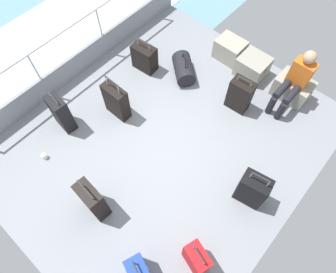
{
  "coord_description": "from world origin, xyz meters",
  "views": [
    {
      "loc": [
        1.6,
        -1.74,
        4.37
      ],
      "look_at": [
        0.09,
        -0.03,
        0.25
      ],
      "focal_mm": 32.08,
      "sensor_mm": 36.0,
      "label": 1
    }
  ],
  "objects": [
    {
      "name": "suitcase_6",
      "position": [
        1.57,
        0.09,
        0.33
      ],
      "size": [
        0.44,
        0.32,
        0.81
      ],
      "color": "black",
      "rests_on": "ground_plane"
    },
    {
      "name": "suitcase_3",
      "position": [
        -1.44,
        -0.88,
        0.35
      ],
      "size": [
        0.38,
        0.24,
        0.81
      ],
      "color": "black",
      "rests_on": "ground_plane"
    },
    {
      "name": "cargo_crate_2",
      "position": [
        1.06,
        2.16,
        0.2
      ],
      "size": [
        0.64,
        0.42,
        0.4
      ],
      "color": "gray",
      "rests_on": "ground_plane"
    },
    {
      "name": "duffel_bag",
      "position": [
        -0.67,
        1.26,
        0.17
      ],
      "size": [
        0.68,
        0.64,
        0.5
      ],
      "color": "black",
      "rests_on": "ground_plane"
    },
    {
      "name": "suitcase_0",
      "position": [
        -0.96,
        -0.12,
        0.33
      ],
      "size": [
        0.44,
        0.21,
        0.87
      ],
      "color": "black",
      "rests_on": "ground_plane"
    },
    {
      "name": "passenger_seated",
      "position": [
        1.06,
        1.97,
        0.58
      ],
      "size": [
        0.34,
        0.66,
        1.1
      ],
      "color": "orange",
      "rests_on": "ground_plane"
    },
    {
      "name": "suitcase_5",
      "position": [
        1.55,
        -1.13,
        0.29
      ],
      "size": [
        0.4,
        0.3,
        0.69
      ],
      "color": "red",
      "rests_on": "ground_plane"
    },
    {
      "name": "gunwale_port",
      "position": [
        -2.17,
        0.0,
        0.23
      ],
      "size": [
        0.06,
        5.2,
        0.45
      ],
      "primitive_type": "cube",
      "color": "gray",
      "rests_on": "ground_plane"
    },
    {
      "name": "suitcase_2",
      "position": [
        -1.33,
        0.93,
        0.26
      ],
      "size": [
        0.46,
        0.29,
        0.65
      ],
      "color": "black",
      "rests_on": "ground_plane"
    },
    {
      "name": "suitcase_4",
      "position": [
        0.49,
        1.34,
        0.31
      ],
      "size": [
        0.4,
        0.27,
        0.72
      ],
      "color": "black",
      "rests_on": "ground_plane"
    },
    {
      "name": "cargo_crate_0",
      "position": [
        -0.3,
        2.18,
        0.2
      ],
      "size": [
        0.55,
        0.41,
        0.4
      ],
      "color": "#9E9989",
      "rests_on": "ground_plane"
    },
    {
      "name": "paper_cup",
      "position": [
        -1.23,
        -1.52,
        0.05
      ],
      "size": [
        0.08,
        0.08,
        0.1
      ],
      "primitive_type": "cylinder",
      "color": "white",
      "rests_on": "ground_plane"
    },
    {
      "name": "railing_port",
      "position": [
        -2.17,
        0.0,
        0.78
      ],
      "size": [
        0.04,
        4.2,
        1.02
      ],
      "color": "silver",
      "rests_on": "ground_plane"
    },
    {
      "name": "sea_wake",
      "position": [
        -3.6,
        0.0,
        -0.34
      ],
      "size": [
        12.0,
        12.0,
        0.01
      ],
      "color": "#6B99A8",
      "rests_on": "ground_plane"
    },
    {
      "name": "suitcase_1",
      "position": [
        0.01,
        -1.5,
        0.35
      ],
      "size": [
        0.42,
        0.25,
        0.87
      ],
      "color": "black",
      "rests_on": "ground_plane"
    },
    {
      "name": "cargo_crate_1",
      "position": [
        0.26,
        2.12,
        0.19
      ],
      "size": [
        0.55,
        0.48,
        0.39
      ],
      "color": "gray",
      "rests_on": "ground_plane"
    },
    {
      "name": "ground_plane",
      "position": [
        0.0,
        0.0,
        -0.03
      ],
      "size": [
        4.4,
        5.2,
        0.06
      ],
      "primitive_type": "cube",
      "color": "gray"
    }
  ]
}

